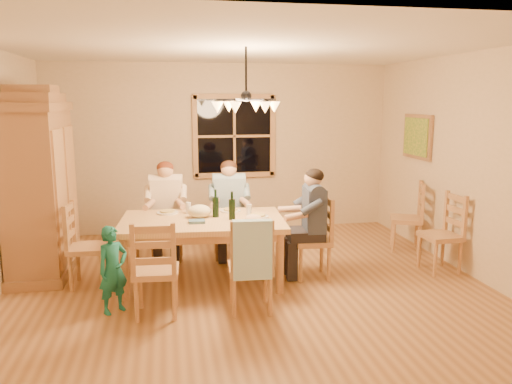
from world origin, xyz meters
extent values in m
plane|color=#956236|center=(0.00, 0.00, 0.00)|extent=(5.50, 5.50, 0.00)
cube|color=white|center=(0.00, 0.00, 2.70)|extent=(5.50, 5.00, 0.02)
cube|color=#CAB48F|center=(0.00, 2.50, 1.35)|extent=(5.50, 0.02, 2.70)
cube|color=#CAB48F|center=(2.75, 0.00, 1.35)|extent=(0.02, 5.00, 2.70)
cube|color=black|center=(0.20, 2.48, 1.55)|extent=(1.20, 0.03, 1.20)
cube|color=#A87E4A|center=(0.20, 2.46, 1.55)|extent=(1.30, 0.06, 1.30)
cube|color=olive|center=(2.72, 1.20, 1.60)|extent=(0.04, 0.78, 0.64)
cube|color=#1E6B2D|center=(2.69, 1.20, 1.60)|extent=(0.02, 0.68, 0.54)
cylinder|color=black|center=(0.00, 0.00, 2.44)|extent=(0.02, 0.02, 0.53)
sphere|color=black|center=(0.00, 0.00, 2.17)|extent=(0.12, 0.12, 0.12)
cylinder|color=black|center=(0.16, 0.00, 2.13)|extent=(0.34, 0.02, 0.02)
cone|color=#FFB259|center=(0.32, 0.00, 2.05)|extent=(0.13, 0.13, 0.12)
cylinder|color=black|center=(0.08, 0.14, 2.13)|extent=(0.19, 0.31, 0.02)
cone|color=#FFB259|center=(0.16, 0.28, 2.05)|extent=(0.13, 0.13, 0.12)
cylinder|color=black|center=(-0.08, 0.14, 2.13)|extent=(0.19, 0.31, 0.02)
cone|color=#FFB259|center=(-0.16, 0.28, 2.05)|extent=(0.13, 0.13, 0.12)
cylinder|color=black|center=(-0.16, 0.00, 2.13)|extent=(0.34, 0.02, 0.02)
cone|color=#FFB259|center=(-0.32, 0.00, 2.05)|extent=(0.13, 0.13, 0.12)
cylinder|color=black|center=(-0.08, -0.14, 2.13)|extent=(0.19, 0.31, 0.02)
cone|color=#FFB259|center=(-0.16, -0.28, 2.05)|extent=(0.13, 0.13, 0.12)
cylinder|color=black|center=(0.08, -0.14, 2.13)|extent=(0.19, 0.31, 0.02)
cone|color=#FFB259|center=(0.16, -0.28, 2.05)|extent=(0.13, 0.13, 0.12)
cube|color=olive|center=(-2.43, 0.83, 1.00)|extent=(0.60, 1.30, 2.00)
cube|color=olive|center=(-2.43, 0.83, 2.05)|extent=(0.66, 1.40, 0.10)
cube|color=olive|center=(-2.43, 0.83, 2.15)|extent=(0.58, 1.00, 0.12)
cube|color=olive|center=(-2.43, 0.83, 2.25)|extent=(0.52, 0.55, 0.10)
cube|color=#A87E4A|center=(-2.12, 0.50, 1.00)|extent=(0.03, 0.55, 1.60)
cube|color=#A87E4A|center=(-2.12, 1.16, 1.00)|extent=(0.03, 0.55, 1.60)
cube|color=olive|center=(-2.43, 0.83, 0.06)|extent=(0.66, 1.40, 0.12)
cube|color=tan|center=(-0.50, 0.14, 0.73)|extent=(1.96, 1.27, 0.06)
cube|color=#A87E4A|center=(-0.50, 0.14, 0.65)|extent=(1.80, 1.11, 0.10)
cylinder|color=#A87E4A|center=(-1.37, -0.28, 0.35)|extent=(0.09, 0.09, 0.70)
cylinder|color=#A87E4A|center=(0.31, -0.39, 0.35)|extent=(0.09, 0.09, 0.70)
cylinder|color=#A87E4A|center=(-1.31, 0.67, 0.35)|extent=(0.09, 0.09, 0.70)
cylinder|color=#A87E4A|center=(0.37, 0.56, 0.35)|extent=(0.09, 0.09, 0.70)
cube|color=#A87E4A|center=(-0.91, 1.06, 0.45)|extent=(0.47, 0.45, 0.06)
cube|color=#A87E4A|center=(-0.91, 1.06, 0.72)|extent=(0.38, 0.07, 0.54)
cube|color=#A87E4A|center=(-0.08, 1.00, 0.45)|extent=(0.47, 0.45, 0.06)
cube|color=#A87E4A|center=(-0.08, 1.00, 0.72)|extent=(0.38, 0.07, 0.54)
cube|color=#A87E4A|center=(-1.03, -0.72, 0.45)|extent=(0.47, 0.45, 0.06)
cube|color=#A87E4A|center=(-1.03, -0.72, 0.72)|extent=(0.38, 0.07, 0.54)
cube|color=#A87E4A|center=(-0.09, -0.78, 0.45)|extent=(0.47, 0.45, 0.06)
cube|color=#A87E4A|center=(-0.09, -0.78, 0.72)|extent=(0.38, 0.07, 0.54)
cube|color=#A87E4A|center=(-1.81, 0.22, 0.45)|extent=(0.45, 0.47, 0.06)
cube|color=#A87E4A|center=(-1.81, 0.22, 0.72)|extent=(0.07, 0.38, 0.54)
cube|color=#A87E4A|center=(0.81, 0.05, 0.45)|extent=(0.45, 0.47, 0.06)
cube|color=#A87E4A|center=(0.81, 0.05, 0.72)|extent=(0.07, 0.38, 0.54)
cube|color=beige|center=(-0.91, 1.06, 0.84)|extent=(0.41, 0.25, 0.52)
cube|color=#262328|center=(-0.91, 1.06, 0.53)|extent=(0.41, 0.44, 0.14)
sphere|color=tan|center=(-0.91, 1.06, 1.22)|extent=(0.21, 0.21, 0.21)
ellipsoid|color=#592614|center=(-0.91, 1.06, 1.25)|extent=(0.22, 0.22, 0.17)
cube|color=#2F6082|center=(-0.08, 1.00, 0.84)|extent=(0.41, 0.25, 0.52)
cube|color=#262328|center=(-0.08, 1.00, 0.53)|extent=(0.41, 0.44, 0.14)
sphere|color=tan|center=(-0.08, 1.00, 1.22)|extent=(0.21, 0.21, 0.21)
ellipsoid|color=#381E11|center=(-0.08, 1.00, 1.25)|extent=(0.22, 0.22, 0.17)
cube|color=#38425A|center=(0.81, 0.05, 0.84)|extent=(0.25, 0.41, 0.52)
cube|color=#262328|center=(0.81, 0.05, 0.53)|extent=(0.44, 0.41, 0.14)
sphere|color=tan|center=(0.81, 0.05, 1.22)|extent=(0.21, 0.21, 0.21)
ellipsoid|color=black|center=(0.81, 0.05, 1.25)|extent=(0.22, 0.22, 0.17)
cube|color=#A8D4E3|center=(-0.10, -0.97, 0.70)|extent=(0.39, 0.12, 0.58)
cylinder|color=black|center=(-0.34, 0.21, 0.93)|extent=(0.08, 0.08, 0.33)
cylinder|color=black|center=(-0.16, 0.05, 0.93)|extent=(0.08, 0.08, 0.33)
cylinder|color=white|center=(-0.90, 0.50, 0.77)|extent=(0.26, 0.26, 0.02)
cylinder|color=white|center=(-0.12, 0.47, 0.77)|extent=(0.26, 0.26, 0.02)
cylinder|color=white|center=(0.15, 0.10, 0.77)|extent=(0.26, 0.26, 0.02)
cylinder|color=silver|center=(-0.65, 0.45, 0.83)|extent=(0.06, 0.06, 0.14)
cylinder|color=silver|center=(0.06, 0.21, 0.83)|extent=(0.06, 0.06, 0.14)
ellipsoid|color=#D4AF8D|center=(0.04, -0.22, 0.82)|extent=(0.20, 0.20, 0.11)
cube|color=slate|center=(-0.58, -0.04, 0.78)|extent=(0.19, 0.15, 0.03)
ellipsoid|color=beige|center=(-0.53, 0.22, 0.84)|extent=(0.28, 0.22, 0.15)
imported|color=#1A766B|center=(-1.46, -0.58, 0.45)|extent=(0.39, 0.37, 0.90)
cube|color=#A87E4A|center=(2.45, -0.03, 0.45)|extent=(0.44, 0.46, 0.06)
cube|color=#A87E4A|center=(2.45, -0.03, 0.72)|extent=(0.07, 0.38, 0.54)
cube|color=#A87E4A|center=(2.45, 0.88, 0.45)|extent=(0.56, 0.57, 0.06)
cube|color=#A87E4A|center=(2.45, 0.88, 0.72)|extent=(0.19, 0.37, 0.54)
camera|label=1|loc=(-0.89, -5.55, 2.13)|focal=35.00mm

